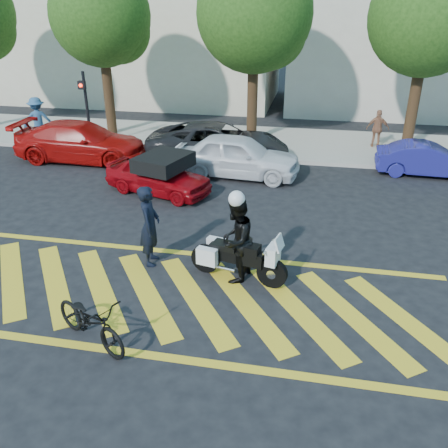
% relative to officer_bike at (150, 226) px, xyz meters
% --- Properties ---
extents(ground, '(90.00, 90.00, 0.00)m').
position_rel_officer_bike_xyz_m(ground, '(0.92, -1.31, -1.00)').
color(ground, black).
rests_on(ground, ground).
extents(sidewalk, '(60.00, 5.00, 0.15)m').
position_rel_officer_bike_xyz_m(sidewalk, '(0.92, 10.69, -0.92)').
color(sidewalk, '#9E998E').
rests_on(sidewalk, ground).
extents(crosswalk, '(12.33, 4.00, 0.01)m').
position_rel_officer_bike_xyz_m(crosswalk, '(0.88, -1.31, -0.99)').
color(crosswalk, gold).
rests_on(crosswalk, ground).
extents(building_left, '(16.00, 8.00, 10.00)m').
position_rel_officer_bike_xyz_m(building_left, '(-7.08, 19.69, 4.00)').
color(building_left, beige).
rests_on(building_left, ground).
extents(building_right, '(16.00, 8.00, 11.00)m').
position_rel_officer_bike_xyz_m(building_right, '(9.92, 19.69, 4.50)').
color(building_right, beige).
rests_on(building_right, ground).
extents(tree_left, '(4.20, 4.20, 7.26)m').
position_rel_officer_bike_xyz_m(tree_left, '(-5.45, 10.76, 4.00)').
color(tree_left, black).
rests_on(tree_left, ground).
extents(tree_center, '(4.60, 4.60, 7.56)m').
position_rel_officer_bike_xyz_m(tree_center, '(1.05, 10.76, 4.10)').
color(tree_center, black).
rests_on(tree_center, ground).
extents(tree_right, '(4.40, 4.40, 7.41)m').
position_rel_officer_bike_xyz_m(tree_right, '(7.55, 10.76, 4.05)').
color(tree_right, black).
rests_on(tree_right, ground).
extents(signal_pole, '(0.28, 0.43, 3.20)m').
position_rel_officer_bike_xyz_m(signal_pole, '(-5.58, 8.43, 0.92)').
color(signal_pole, black).
rests_on(signal_pole, ground).
extents(officer_bike, '(0.58, 0.79, 1.99)m').
position_rel_officer_bike_xyz_m(officer_bike, '(0.00, 0.00, 0.00)').
color(officer_bike, black).
rests_on(officer_bike, ground).
extents(bicycle, '(2.01, 1.51, 1.01)m').
position_rel_officer_bike_xyz_m(bicycle, '(-0.12, -3.07, -0.49)').
color(bicycle, black).
rests_on(bicycle, ground).
extents(police_motorcycle, '(2.31, 0.97, 1.03)m').
position_rel_officer_bike_xyz_m(police_motorcycle, '(2.15, -0.33, -0.44)').
color(police_motorcycle, black).
rests_on(police_motorcycle, ground).
extents(officer_moto, '(0.95, 1.12, 2.00)m').
position_rel_officer_bike_xyz_m(officer_moto, '(2.13, -0.34, 0.01)').
color(officer_moto, black).
rests_on(officer_moto, ground).
extents(red_convertible, '(3.86, 2.45, 1.22)m').
position_rel_officer_bike_xyz_m(red_convertible, '(-1.26, 4.38, -0.38)').
color(red_convertible, '#91060C').
rests_on(red_convertible, ground).
extents(parked_left, '(5.21, 2.21, 1.50)m').
position_rel_officer_bike_xyz_m(parked_left, '(-5.28, 7.09, -0.25)').
color(parked_left, '#A50C0A').
rests_on(parked_left, ground).
extents(parked_mid_left, '(5.56, 2.78, 1.51)m').
position_rel_officer_bike_xyz_m(parked_mid_left, '(0.02, 7.89, -0.24)').
color(parked_mid_left, black).
rests_on(parked_mid_left, ground).
extents(parked_mid_right, '(4.54, 2.11, 1.51)m').
position_rel_officer_bike_xyz_m(parked_mid_right, '(1.02, 6.49, -0.24)').
color(parked_mid_right, white).
rests_on(parked_mid_right, ground).
extents(parked_right, '(3.59, 1.37, 1.17)m').
position_rel_officer_bike_xyz_m(parked_right, '(7.70, 7.89, -0.41)').
color(parked_right, navy).
rests_on(parked_right, ground).
extents(pedestrian_left, '(1.41, 1.24, 1.90)m').
position_rel_officer_bike_xyz_m(pedestrian_left, '(-8.05, 8.74, 0.10)').
color(pedestrian_left, '#2F5983').
rests_on(pedestrian_left, sidewalk).
extents(pedestrian_right, '(0.92, 0.41, 1.55)m').
position_rel_officer_bike_xyz_m(pedestrian_right, '(6.19, 10.71, -0.07)').
color(pedestrian_right, '#9C6347').
rests_on(pedestrian_right, sidewalk).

